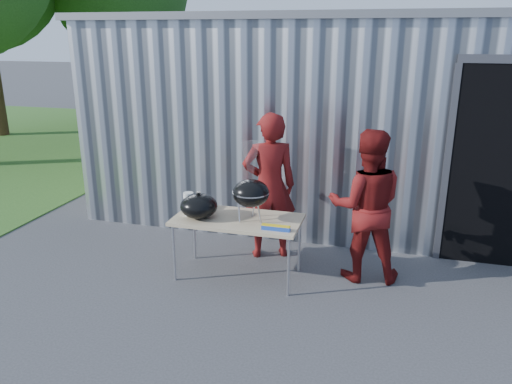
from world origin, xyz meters
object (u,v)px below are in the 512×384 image
(kettle_grill, at_px, (251,186))
(folding_table, at_px, (237,221))
(person_cook, at_px, (269,186))
(person_bystander, at_px, (366,206))

(kettle_grill, bearing_deg, folding_table, 170.22)
(person_cook, distance_m, person_bystander, 1.28)
(person_cook, bearing_deg, kettle_grill, 63.37)
(folding_table, relative_size, person_bystander, 0.83)
(kettle_grill, bearing_deg, person_cook, 86.94)
(folding_table, relative_size, person_cook, 0.79)
(folding_table, height_order, person_bystander, person_bystander)
(folding_table, distance_m, kettle_grill, 0.49)
(folding_table, bearing_deg, person_cook, 72.85)
(folding_table, bearing_deg, kettle_grill, -9.78)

